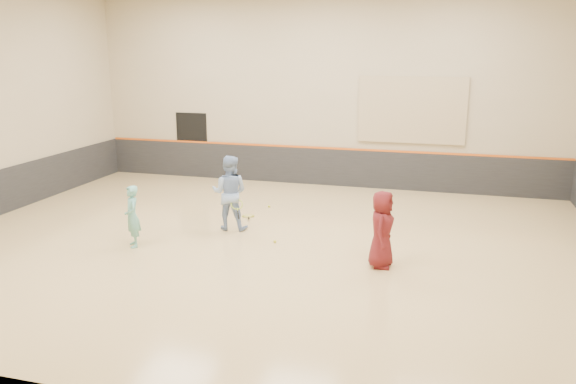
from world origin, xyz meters
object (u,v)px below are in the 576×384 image
(young_man, at_px, (382,229))
(instructor, at_px, (230,193))
(girl, at_px, (132,216))
(spare_racket, at_px, (248,214))

(young_man, bearing_deg, instructor, 71.24)
(girl, distance_m, young_man, 5.46)
(spare_racket, bearing_deg, girl, -120.71)
(instructor, distance_m, young_man, 4.12)
(instructor, bearing_deg, young_man, 153.25)
(instructor, xyz_separation_m, spare_racket, (0.08, 1.09, -0.85))
(instructor, relative_size, young_man, 1.16)
(girl, relative_size, instructor, 0.76)
(girl, distance_m, instructor, 2.40)
(girl, relative_size, young_man, 0.88)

